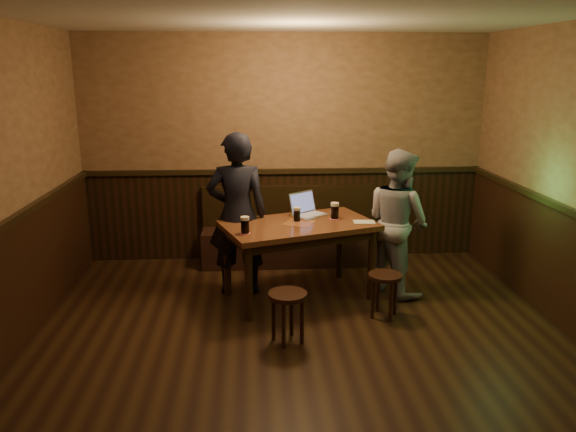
{
  "coord_description": "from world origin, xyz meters",
  "views": [
    {
      "loc": [
        -0.42,
        -3.97,
        2.38
      ],
      "look_at": [
        -0.05,
        1.52,
        0.93
      ],
      "focal_mm": 35.0,
      "sensor_mm": 36.0,
      "label": 1
    }
  ],
  "objects_px": {
    "bench": "(291,238)",
    "person_suit": "(237,214)",
    "stool_left": "(288,303)",
    "laptop": "(307,210)",
    "stool_right": "(385,283)",
    "person_grey": "(398,222)",
    "pint_right": "(335,211)",
    "pint_left": "(245,225)",
    "pint_mid": "(297,214)",
    "pub_table": "(299,233)"
  },
  "relations": [
    {
      "from": "stool_left",
      "to": "stool_right",
      "type": "relative_size",
      "value": 1.06
    },
    {
      "from": "stool_right",
      "to": "laptop",
      "type": "xyz_separation_m",
      "value": [
        -0.69,
        0.86,
        0.53
      ]
    },
    {
      "from": "pint_right",
      "to": "laptop",
      "type": "bearing_deg",
      "value": 149.06
    },
    {
      "from": "pub_table",
      "to": "pint_right",
      "type": "distance_m",
      "value": 0.46
    },
    {
      "from": "stool_right",
      "to": "pint_right",
      "type": "distance_m",
      "value": 0.97
    },
    {
      "from": "stool_left",
      "to": "person_suit",
      "type": "xyz_separation_m",
      "value": [
        -0.46,
        1.2,
        0.5
      ]
    },
    {
      "from": "pint_left",
      "to": "laptop",
      "type": "distance_m",
      "value": 0.93
    },
    {
      "from": "laptop",
      "to": "pint_left",
      "type": "bearing_deg",
      "value": -174.54
    },
    {
      "from": "stool_right",
      "to": "laptop",
      "type": "height_order",
      "value": "laptop"
    },
    {
      "from": "stool_left",
      "to": "person_suit",
      "type": "distance_m",
      "value": 1.38
    },
    {
      "from": "pint_left",
      "to": "person_suit",
      "type": "height_order",
      "value": "person_suit"
    },
    {
      "from": "person_grey",
      "to": "pub_table",
      "type": "bearing_deg",
      "value": 68.05
    },
    {
      "from": "stool_left",
      "to": "laptop",
      "type": "height_order",
      "value": "laptop"
    },
    {
      "from": "pub_table",
      "to": "stool_right",
      "type": "bearing_deg",
      "value": -53.61
    },
    {
      "from": "stool_right",
      "to": "pint_mid",
      "type": "height_order",
      "value": "pint_mid"
    },
    {
      "from": "laptop",
      "to": "person_grey",
      "type": "relative_size",
      "value": 0.29
    },
    {
      "from": "pint_left",
      "to": "laptop",
      "type": "xyz_separation_m",
      "value": [
        0.67,
        0.65,
        -0.02
      ]
    },
    {
      "from": "bench",
      "to": "stool_left",
      "type": "distance_m",
      "value": 2.15
    },
    {
      "from": "pub_table",
      "to": "pint_mid",
      "type": "height_order",
      "value": "pint_mid"
    },
    {
      "from": "pint_right",
      "to": "person_grey",
      "type": "height_order",
      "value": "person_grey"
    },
    {
      "from": "pub_table",
      "to": "stool_right",
      "type": "height_order",
      "value": "pub_table"
    },
    {
      "from": "person_suit",
      "to": "person_grey",
      "type": "distance_m",
      "value": 1.72
    },
    {
      "from": "stool_right",
      "to": "pint_left",
      "type": "relative_size",
      "value": 2.59
    },
    {
      "from": "bench",
      "to": "pint_left",
      "type": "distance_m",
      "value": 1.68
    },
    {
      "from": "pub_table",
      "to": "stool_right",
      "type": "relative_size",
      "value": 3.92
    },
    {
      "from": "pint_right",
      "to": "pub_table",
      "type": "bearing_deg",
      "value": -160.54
    },
    {
      "from": "pub_table",
      "to": "person_grey",
      "type": "bearing_deg",
      "value": -13.06
    },
    {
      "from": "pub_table",
      "to": "laptop",
      "type": "height_order",
      "value": "laptop"
    },
    {
      "from": "stool_right",
      "to": "pint_mid",
      "type": "distance_m",
      "value": 1.15
    },
    {
      "from": "person_suit",
      "to": "person_grey",
      "type": "relative_size",
      "value": 1.12
    },
    {
      "from": "laptop",
      "to": "bench",
      "type": "bearing_deg",
      "value": 58.92
    },
    {
      "from": "pub_table",
      "to": "person_grey",
      "type": "xyz_separation_m",
      "value": [
        1.07,
        0.11,
        0.07
      ]
    },
    {
      "from": "pub_table",
      "to": "pint_left",
      "type": "xyz_separation_m",
      "value": [
        -0.55,
        -0.34,
        0.19
      ]
    },
    {
      "from": "bench",
      "to": "pint_mid",
      "type": "bearing_deg",
      "value": -90.77
    },
    {
      "from": "stool_left",
      "to": "person_grey",
      "type": "relative_size",
      "value": 0.3
    },
    {
      "from": "bench",
      "to": "person_suit",
      "type": "bearing_deg",
      "value": -124.47
    },
    {
      "from": "bench",
      "to": "laptop",
      "type": "height_order",
      "value": "laptop"
    },
    {
      "from": "stool_left",
      "to": "pint_mid",
      "type": "xyz_separation_m",
      "value": [
        0.17,
        1.08,
        0.52
      ]
    },
    {
      "from": "stool_left",
      "to": "laptop",
      "type": "distance_m",
      "value": 1.45
    },
    {
      "from": "stool_left",
      "to": "pub_table",
      "type": "bearing_deg",
      "value": 79.73
    },
    {
      "from": "bench",
      "to": "laptop",
      "type": "xyz_separation_m",
      "value": [
        0.11,
        -0.81,
        0.58
      ]
    },
    {
      "from": "pint_left",
      "to": "laptop",
      "type": "relative_size",
      "value": 0.38
    },
    {
      "from": "pub_table",
      "to": "person_suit",
      "type": "relative_size",
      "value": 0.99
    },
    {
      "from": "pint_right",
      "to": "pint_left",
      "type": "bearing_deg",
      "value": -153.01
    },
    {
      "from": "stool_right",
      "to": "person_suit",
      "type": "bearing_deg",
      "value": 152.83
    },
    {
      "from": "bench",
      "to": "pint_mid",
      "type": "relative_size",
      "value": 14.32
    },
    {
      "from": "bench",
      "to": "stool_right",
      "type": "height_order",
      "value": "bench"
    },
    {
      "from": "bench",
      "to": "person_grey",
      "type": "distance_m",
      "value": 1.55
    },
    {
      "from": "pub_table",
      "to": "laptop",
      "type": "distance_m",
      "value": 0.37
    },
    {
      "from": "pint_mid",
      "to": "stool_left",
      "type": "bearing_deg",
      "value": -98.94
    }
  ]
}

